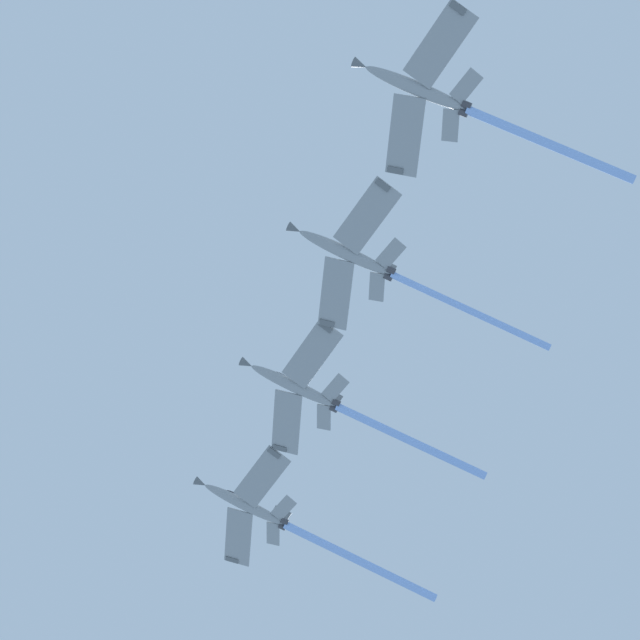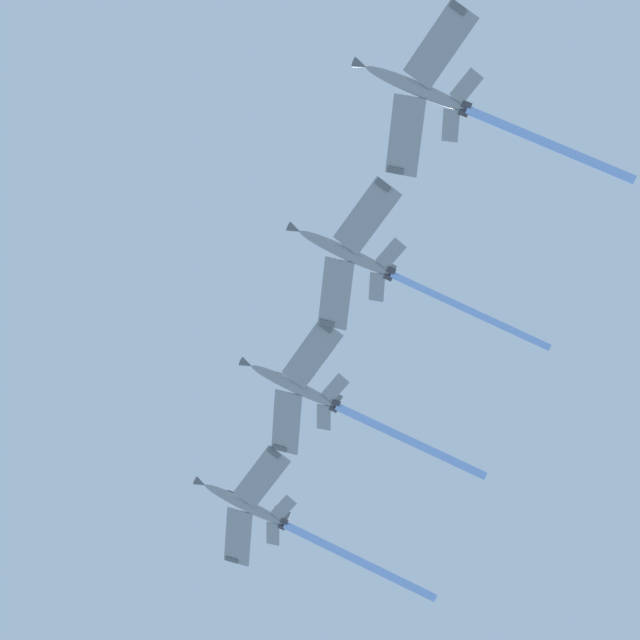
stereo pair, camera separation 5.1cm
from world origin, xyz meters
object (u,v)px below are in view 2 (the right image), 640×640
Objects in this scene: jet_inner_left at (373,266)px; jet_centre at (328,402)px; jet_inner_right at (284,524)px; jet_far_left at (455,104)px.

jet_centre is at bearing -35.77° from jet_inner_left.
jet_inner_left is 39.38m from jet_inner_right.
jet_inner_left is 1.01× the size of jet_centre.
jet_centre is 19.83m from jet_inner_right.
jet_centre is (15.86, -11.43, 0.05)m from jet_inner_left.
jet_far_left is at bearing 148.16° from jet_centre.
jet_centre reaches higher than jet_far_left.
jet_far_left is 40.73m from jet_centre.
jet_far_left is at bearing 147.50° from jet_inner_right.
jet_far_left is 60.55m from jet_inner_right.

